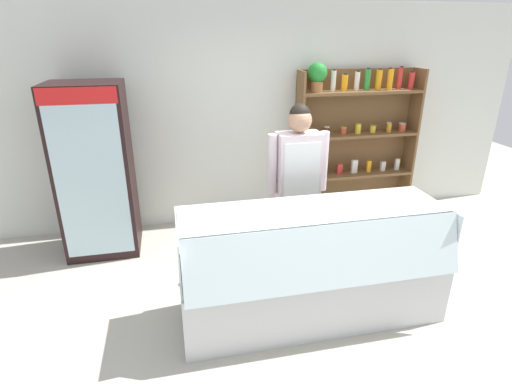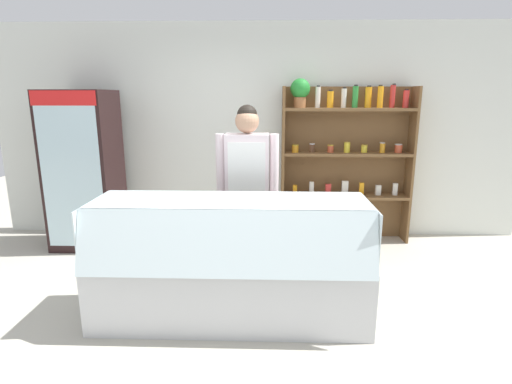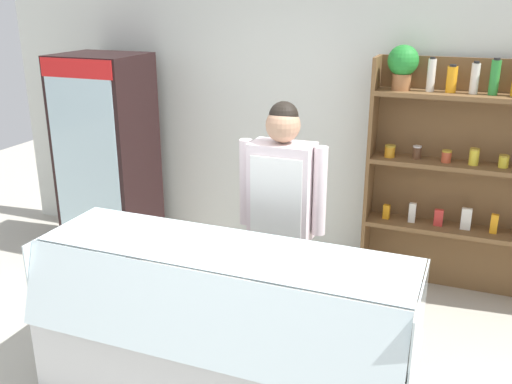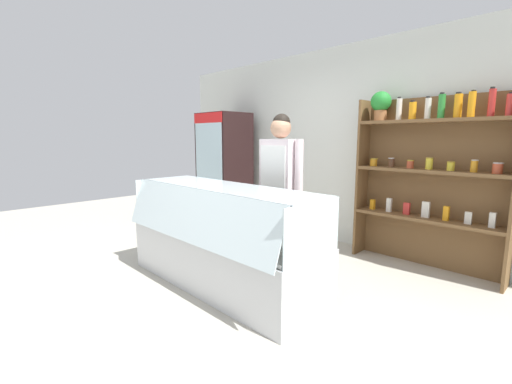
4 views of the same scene
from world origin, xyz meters
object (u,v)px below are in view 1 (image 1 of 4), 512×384
(drinks_fridge, at_px, (96,171))
(shelving_unit, at_px, (353,133))
(deli_display_case, at_px, (310,284))
(shop_clerk, at_px, (298,176))

(drinks_fridge, distance_m, shelving_unit, 3.16)
(drinks_fridge, bearing_deg, deli_display_case, -40.31)
(shelving_unit, height_order, shop_clerk, shelving_unit)
(shelving_unit, xyz_separation_m, deli_display_case, (-1.23, -1.95, -0.82))
(deli_display_case, bearing_deg, shop_clerk, 82.36)
(deli_display_case, xyz_separation_m, shop_clerk, (0.10, 0.76, 0.72))
(shop_clerk, bearing_deg, deli_display_case, -97.64)
(drinks_fridge, relative_size, shelving_unit, 0.93)
(deli_display_case, relative_size, shop_clerk, 1.28)
(deli_display_case, bearing_deg, shelving_unit, 57.86)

